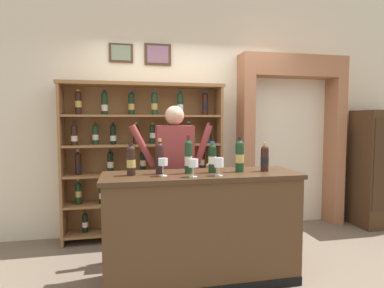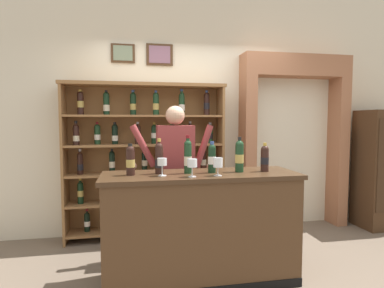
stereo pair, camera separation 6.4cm
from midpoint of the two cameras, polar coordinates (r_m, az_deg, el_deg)
name	(u,v)px [view 1 (the left image)]	position (r m, az deg, el deg)	size (l,w,h in m)	color
ground_plane	(220,279)	(3.24, 4.46, -23.04)	(14.00, 14.00, 0.02)	#6B5B4C
back_wall	(189,108)	(4.32, -0.94, 6.41)	(12.00, 0.19, 3.28)	beige
wine_shelf	(144,155)	(4.03, -9.08, -2.04)	(1.99, 0.35, 1.93)	olive
archway_doorway	(288,130)	(4.68, 16.49, 2.51)	(1.51, 0.45, 2.36)	#9E6647
side_cabinet	(382,168)	(5.16, 30.65, -3.78)	(0.74, 0.48, 1.62)	#422B19
tasting_counter	(201,227)	(3.00, 1.05, -14.74)	(1.77, 0.59, 1.00)	#4C331E
shopkeeper	(175,165)	(3.39, -3.68, -3.74)	(0.91, 0.22, 1.63)	#2D3347
tasting_bottle_super_tuscan	(131,160)	(2.79, -11.56, -2.82)	(0.08, 0.08, 0.28)	black
tasting_bottle_vin_santo	(160,158)	(2.84, -6.47, -2.55)	(0.08, 0.08, 0.32)	black
tasting_bottle_grappa	(188,156)	(2.84, -1.29, -2.18)	(0.07, 0.07, 0.34)	#19381E
tasting_bottle_chianti	(212,157)	(2.89, 3.05, -2.44)	(0.07, 0.07, 0.29)	black
tasting_bottle_brunello	(240,155)	(2.96, 7.97, -2.06)	(0.08, 0.08, 0.32)	#19381E
tasting_bottle_rosso	(265,158)	(3.04, 12.36, -2.43)	(0.08, 0.08, 0.27)	black
wine_glass_spare	(219,163)	(2.73, 4.18, -3.51)	(0.08, 0.08, 0.16)	silver
wine_glass_left	(193,164)	(2.67, -0.47, -3.61)	(0.08, 0.08, 0.15)	silver
wine_glass_center	(163,163)	(2.72, -5.92, -3.37)	(0.08, 0.08, 0.15)	silver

